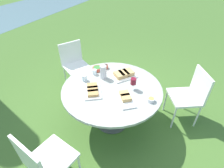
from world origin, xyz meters
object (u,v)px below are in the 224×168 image
object	(u,v)px
dining_table	(112,92)
chair_near_right	(44,160)
chair_near_left	(74,62)
water_pitcher	(103,72)
chair_far_back	(190,93)
wine_glass	(133,82)

from	to	relation	value
dining_table	chair_near_right	size ratio (longest dim) A/B	1.57
chair_near_left	chair_near_right	world-z (taller)	same
chair_near_left	water_pitcher	bearing A→B (deg)	-118.72
dining_table	chair_near_right	world-z (taller)	chair_near_right
chair_near_right	chair_far_back	world-z (taller)	same
water_pitcher	wine_glass	bearing A→B (deg)	-98.53
water_pitcher	chair_far_back	bearing A→B (deg)	-71.88
chair_far_back	wine_glass	distance (m)	0.95
chair_near_left	dining_table	bearing A→B (deg)	-120.46
water_pitcher	chair_near_right	bearing A→B (deg)	179.27
chair_near_left	chair_far_back	size ratio (longest dim) A/B	1.00
dining_table	chair_near_right	bearing A→B (deg)	168.85
dining_table	water_pitcher	distance (m)	0.33
wine_glass	chair_near_left	bearing A→B (deg)	67.91
chair_near_right	water_pitcher	size ratio (longest dim) A/B	4.25
dining_table	wine_glass	bearing A→B (deg)	-72.37
chair_near_left	chair_far_back	distance (m)	2.13
dining_table	chair_near_right	distance (m)	1.19
chair_near_right	chair_far_back	xyz separation A→B (m)	(1.74, -1.27, 0.00)
chair_near_right	water_pitcher	world-z (taller)	water_pitcher
dining_table	water_pitcher	world-z (taller)	water_pitcher
wine_glass	dining_table	bearing A→B (deg)	107.63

